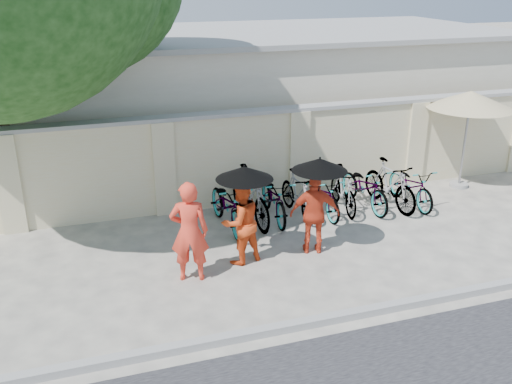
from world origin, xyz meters
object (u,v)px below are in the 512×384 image
object	(u,v)px
monk_right	(315,214)
patio_umbrella	(470,101)
monk_center	(241,222)
monk_left	(189,232)

from	to	relation	value
monk_right	patio_umbrella	world-z (taller)	patio_umbrella
monk_right	patio_umbrella	distance (m)	5.27
monk_right	patio_umbrella	bearing A→B (deg)	-139.46
monk_right	monk_center	bearing A→B (deg)	14.60
monk_left	monk_right	size ratio (longest dim) A/B	1.14
monk_left	patio_umbrella	xyz separation A→B (m)	(7.02, 2.30, 1.22)
monk_left	monk_right	bearing A→B (deg)	-159.84
patio_umbrella	monk_right	bearing A→B (deg)	-156.40
monk_left	monk_center	world-z (taller)	monk_left
monk_center	patio_umbrella	xyz separation A→B (m)	(6.05, 1.99, 1.32)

